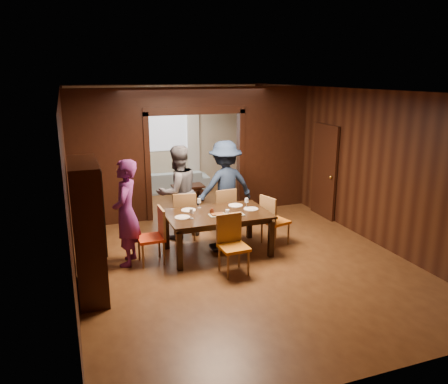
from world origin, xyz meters
name	(u,v)px	position (x,y,z in m)	size (l,w,h in m)	color
floor	(219,237)	(0.00, 0.00, 0.00)	(9.00, 9.00, 0.00)	#512E16
ceiling	(218,89)	(0.00, 0.00, 2.90)	(5.50, 9.00, 0.02)	silver
room_walls	(192,148)	(0.00, 1.89, 1.51)	(5.52, 9.01, 2.90)	black
person_purple	(126,213)	(-1.87, -0.63, 0.91)	(0.67, 0.44, 1.83)	#652263
person_grey	(178,192)	(-0.74, 0.33, 0.93)	(0.90, 0.70, 1.85)	#4D4D54
person_navy	(225,186)	(0.27, 0.38, 0.94)	(1.22, 0.70, 1.88)	#1B2A44
sofa	(173,181)	(-0.02, 3.85, 0.29)	(1.96, 0.77, 0.57)	#93AFC0
serving_bowl	(218,209)	(-0.22, -0.63, 0.80)	(0.35, 0.35, 0.09)	black
dining_table	(218,233)	(-0.27, -0.71, 0.38)	(1.84, 1.14, 0.76)	black
coffee_table	(188,193)	(0.12, 2.78, 0.20)	(0.80, 0.50, 0.40)	black
chair_left	(151,236)	(-1.50, -0.75, 0.48)	(0.44, 0.44, 0.97)	red
chair_right	(275,220)	(0.91, -0.68, 0.48)	(0.44, 0.44, 0.97)	orange
chair_far_l	(184,215)	(-0.66, 0.19, 0.48)	(0.44, 0.44, 0.97)	red
chair_far_r	(222,211)	(0.15, 0.21, 0.48)	(0.44, 0.44, 0.97)	#DA5314
chair_near	(234,246)	(-0.30, -1.62, 0.48)	(0.44, 0.44, 0.97)	#C36B12
hutch	(88,229)	(-2.53, -1.50, 1.00)	(0.40, 1.20, 2.00)	black
door_right	(324,171)	(2.70, 0.50, 1.05)	(0.06, 0.90, 2.10)	black
window_far	(167,128)	(0.00, 4.44, 1.70)	(1.20, 0.03, 1.30)	silver
curtain_left	(142,145)	(-0.75, 4.40, 1.25)	(0.35, 0.06, 2.40)	white
curtain_right	(193,142)	(0.75, 4.40, 1.25)	(0.35, 0.06, 2.40)	white
plate_left	(182,217)	(-0.93, -0.75, 0.77)	(0.27, 0.27, 0.01)	silver
plate_far_l	(188,210)	(-0.72, -0.38, 0.77)	(0.27, 0.27, 0.01)	white
plate_far_r	(235,205)	(0.20, -0.40, 0.77)	(0.27, 0.27, 0.01)	white
plate_right	(251,209)	(0.38, -0.70, 0.77)	(0.27, 0.27, 0.01)	silver
plate_near	(225,219)	(-0.25, -1.08, 0.77)	(0.27, 0.27, 0.01)	silver
platter_a	(218,214)	(-0.32, -0.84, 0.78)	(0.30, 0.20, 0.04)	gray
platter_b	(235,214)	(-0.01, -0.93, 0.78)	(0.30, 0.20, 0.04)	gray
wineglass_left	(191,214)	(-0.79, -0.85, 0.85)	(0.08, 0.08, 0.18)	white
wineglass_far	(199,203)	(-0.49, -0.30, 0.85)	(0.08, 0.08, 0.18)	white
wineglass_right	(247,203)	(0.35, -0.57, 0.85)	(0.08, 0.08, 0.18)	silver
tumbler	(227,214)	(-0.19, -1.00, 0.83)	(0.07, 0.07, 0.14)	white
condiment_jar	(212,211)	(-0.39, -0.75, 0.82)	(0.08, 0.08, 0.11)	#451E10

